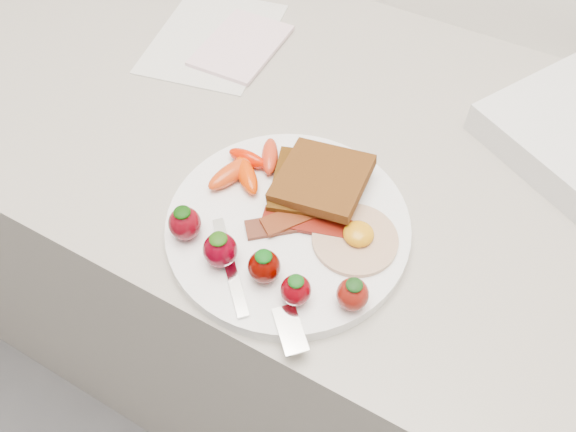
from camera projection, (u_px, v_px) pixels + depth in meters
The scene contains 11 objects.
counter at pixel (329, 306), 1.08m from camera, with size 2.00×0.60×0.90m, color gray.
plate at pixel (288, 226), 0.62m from camera, with size 0.27×0.27×0.02m, color white.
toast_lower at pixel (314, 185), 0.64m from camera, with size 0.09×0.09×0.01m, color #311D07.
toast_upper at pixel (322, 179), 0.63m from camera, with size 0.10×0.10×0.01m, color #3B1F05.
fried_egg at pixel (356, 238), 0.60m from camera, with size 0.11×0.11×0.02m.
bacon_strips at pixel (300, 220), 0.61m from camera, with size 0.11×0.11×0.01m.
baby_carrots at pixel (247, 167), 0.65m from camera, with size 0.07×0.11×0.02m.
strawberries at pixel (254, 260), 0.56m from camera, with size 0.22×0.05×0.04m.
fork at pixel (256, 293), 0.56m from camera, with size 0.16×0.11×0.00m.
paper_sheet at pixel (214, 38), 0.84m from camera, with size 0.17×0.22×0.00m, color silver.
notepad at pixel (242, 45), 0.82m from camera, with size 0.10×0.15×0.01m, color silver.
Camera 1 is at (0.18, 1.22, 1.42)m, focal length 35.00 mm.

